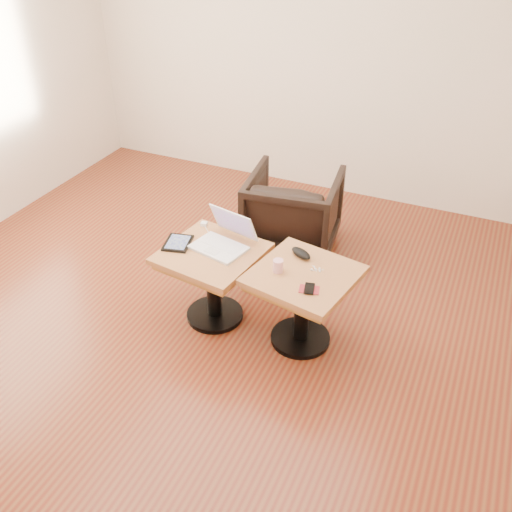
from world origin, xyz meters
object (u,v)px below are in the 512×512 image
at_px(side_table_right, 303,291).
at_px(armchair, 293,211).
at_px(side_table_left, 213,268).
at_px(laptop, 224,240).
at_px(striped_cup, 278,266).

height_order(side_table_right, armchair, armchair).
xyz_separation_m(side_table_left, side_table_right, (0.64, 0.02, 0.00)).
bearing_deg(laptop, side_table_left, -101.28).
bearing_deg(striped_cup, side_table_left, 176.12).
height_order(side_table_right, striped_cup, striped_cup).
xyz_separation_m(side_table_left, striped_cup, (0.49, -0.03, 0.18)).
bearing_deg(laptop, side_table_right, 5.36).
bearing_deg(armchair, striped_cup, 98.55).
height_order(side_table_left, striped_cup, striped_cup).
bearing_deg(side_table_left, armchair, 89.32).
distance_m(laptop, armchair, 1.04).
relative_size(striped_cup, armchair, 0.11).
relative_size(side_table_right, laptop, 1.74).
distance_m(laptop, striped_cup, 0.46).
xyz_separation_m(striped_cup, armchair, (-0.32, 1.13, -0.27)).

